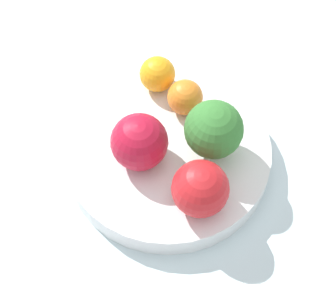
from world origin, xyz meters
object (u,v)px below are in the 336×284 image
apple_red (200,189)px  apple_green (139,142)px  bowl (168,154)px  broccoli (214,130)px  orange_back (185,97)px  orange_front (157,74)px

apple_red → apple_green: size_ratio=0.96×
bowl → broccoli: (0.04, 0.02, 0.06)m
broccoli → apple_red: (0.02, -0.06, -0.01)m
broccoli → apple_green: (-0.06, -0.05, -0.01)m
apple_green → orange_back: apple_green is taller
bowl → orange_front: 0.10m
apple_green → orange_front: (-0.04, 0.09, -0.01)m
broccoli → apple_red: 0.07m
bowl → apple_red: 0.09m
broccoli → orange_back: size_ratio=1.78×
apple_red → apple_green: bearing=172.1°
apple_red → orange_front: bearing=139.4°
broccoli → apple_green: broccoli is taller
apple_green → orange_back: 0.08m
apple_green → orange_back: bearing=86.8°
bowl → orange_back: 0.07m
apple_green → orange_back: size_ratio=1.51×
broccoli → orange_front: broccoli is taller
bowl → apple_green: 0.06m
bowl → broccoli: bearing=28.4°
broccoli → orange_front: bearing=156.8°
bowl → orange_back: bearing=103.5°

